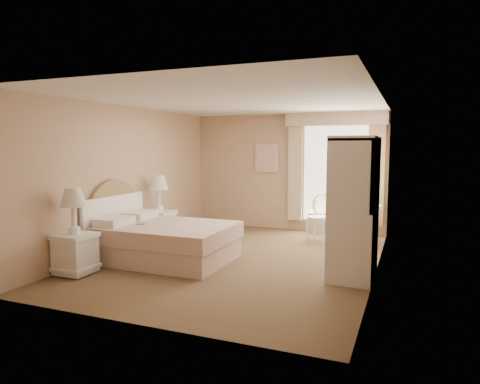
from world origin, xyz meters
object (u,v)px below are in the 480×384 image
at_px(cafe_chair, 320,214).
at_px(nightstand_near, 75,242).
at_px(round_table, 363,217).
at_px(nightstand_far, 159,218).
at_px(armoire, 355,219).
at_px(bed, 162,239).

bearing_deg(cafe_chair, nightstand_near, -113.00).
xyz_separation_m(nightstand_near, round_table, (3.54, 3.66, 0.02)).
height_order(nightstand_near, nightstand_far, nightstand_far).
relative_size(nightstand_far, round_table, 1.76).
bearing_deg(nightstand_near, nightstand_far, 90.00).
distance_m(nightstand_near, cafe_chair, 4.50).
xyz_separation_m(round_table, cafe_chair, (-0.79, -0.09, 0.04)).
bearing_deg(nightstand_near, armoire, 21.40).
distance_m(bed, armoire, 2.99).
bearing_deg(nightstand_near, bed, 57.86).
distance_m(round_table, armoire, 2.25).
bearing_deg(nightstand_far, armoire, -11.40).
xyz_separation_m(nightstand_near, cafe_chair, (2.75, 3.56, 0.05)).
xyz_separation_m(nightstand_far, armoire, (3.65, -0.74, 0.33)).
xyz_separation_m(nightstand_far, round_table, (3.54, 1.49, 0.00)).
bearing_deg(bed, nightstand_near, -122.14).
bearing_deg(nightstand_far, nightstand_near, -90.00).
relative_size(cafe_chair, armoire, 0.46).
bearing_deg(round_table, bed, -138.25).
height_order(nightstand_near, round_table, nightstand_near).
xyz_separation_m(nightstand_near, nightstand_far, (0.00, 2.17, 0.01)).
bearing_deg(nightstand_far, bed, -55.42).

